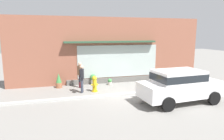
{
  "coord_description": "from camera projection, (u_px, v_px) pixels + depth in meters",
  "views": [
    {
      "loc": [
        -3.71,
        -10.79,
        3.49
      ],
      "look_at": [
        -0.4,
        1.2,
        1.26
      ],
      "focal_mm": 32.32,
      "sensor_mm": 36.0,
      "label": 1
    }
  ],
  "objects": [
    {
      "name": "potted_plant_corner_tall",
      "position": [
        171.0,
        75.0,
        15.53
      ],
      "size": [
        0.37,
        0.37,
        0.61
      ],
      "color": "#B7B2A3",
      "rests_on": "ground_plane"
    },
    {
      "name": "ground_plane",
      "position": [
        124.0,
        94.0,
        11.83
      ],
      "size": [
        60.0,
        60.0,
        0.0
      ],
      "primitive_type": "plane",
      "color": "gray"
    },
    {
      "name": "potted_plant_window_center",
      "position": [
        59.0,
        81.0,
        13.17
      ],
      "size": [
        0.41,
        0.41,
        0.97
      ],
      "color": "#9E6042",
      "rests_on": "ground_plane"
    },
    {
      "name": "pedestrian_with_handbag",
      "position": [
        82.0,
        77.0,
        11.96
      ],
      "size": [
        0.37,
        0.6,
        1.68
      ],
      "rotation": [
        0.0,
        0.0,
        4.31
      ],
      "color": "#333847",
      "rests_on": "ground_plane"
    },
    {
      "name": "potted_plant_window_left",
      "position": [
        110.0,
        82.0,
        14.0
      ],
      "size": [
        0.3,
        0.3,
        0.44
      ],
      "color": "#B7B2A3",
      "rests_on": "ground_plane"
    },
    {
      "name": "fire_hydrant",
      "position": [
        95.0,
        84.0,
        12.29
      ],
      "size": [
        0.43,
        0.41,
        0.98
      ],
      "color": "gold",
      "rests_on": "ground_plane"
    },
    {
      "name": "curb_strip",
      "position": [
        125.0,
        94.0,
        11.63
      ],
      "size": [
        14.0,
        0.24,
        0.12
      ],
      "primitive_type": "cube",
      "color": "#B2B2AD",
      "rests_on": "ground_plane"
    },
    {
      "name": "pedestrian_passerby",
      "position": [
        80.0,
        73.0,
        13.09
      ],
      "size": [
        0.31,
        0.47,
        1.68
      ],
      "rotation": [
        0.0,
        0.0,
        1.96
      ],
      "color": "#8E333D",
      "rests_on": "ground_plane"
    },
    {
      "name": "storefront",
      "position": [
        110.0,
        51.0,
        14.45
      ],
      "size": [
        14.0,
        0.81,
        4.65
      ],
      "color": "#935642",
      "rests_on": "ground_plane"
    },
    {
      "name": "potted_plant_trailing_edge",
      "position": [
        93.0,
        79.0,
        14.07
      ],
      "size": [
        0.44,
        0.44,
        0.71
      ],
      "color": "#B7B2A3",
      "rests_on": "ground_plane"
    },
    {
      "name": "parked_car_white",
      "position": [
        180.0,
        84.0,
        10.25
      ],
      "size": [
        4.41,
        2.14,
        1.7
      ],
      "rotation": [
        0.0,
        0.0,
        0.07
      ],
      "color": "white",
      "rests_on": "ground_plane"
    }
  ]
}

